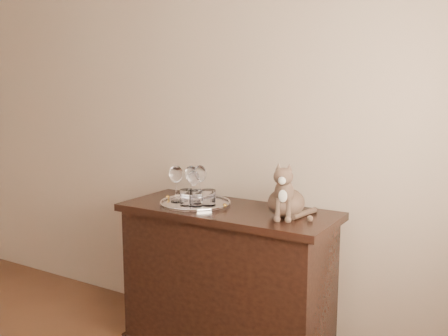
{
  "coord_description": "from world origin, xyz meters",
  "views": [
    {
      "loc": [
        1.96,
        -0.34,
        1.5
      ],
      "look_at": [
        0.57,
        1.95,
        1.07
      ],
      "focal_mm": 40.0,
      "sensor_mm": 36.0,
      "label": 1
    }
  ],
  "objects_px": {
    "sideboard": "(227,282)",
    "tumbler_b": "(187,198)",
    "tray": "(195,204)",
    "wine_glass_b": "(200,183)",
    "wine_glass_a": "(191,183)",
    "wine_glass_c": "(176,184)",
    "tumbler_c": "(209,198)",
    "wine_glass_d": "(194,187)",
    "tumbler_a": "(196,198)",
    "cat": "(286,189)"
  },
  "relations": [
    {
      "from": "wine_glass_b",
      "to": "tumbler_b",
      "type": "xyz_separation_m",
      "value": [
        0.01,
        -0.14,
        -0.06
      ]
    },
    {
      "from": "wine_glass_b",
      "to": "wine_glass_c",
      "type": "height_order",
      "value": "wine_glass_c"
    },
    {
      "from": "wine_glass_c",
      "to": "tumbler_b",
      "type": "xyz_separation_m",
      "value": [
        0.11,
        -0.05,
        -0.06
      ]
    },
    {
      "from": "tray",
      "to": "wine_glass_b",
      "type": "xyz_separation_m",
      "value": [
        -0.01,
        0.07,
        0.11
      ]
    },
    {
      "from": "cat",
      "to": "tumbler_b",
      "type": "bearing_deg",
      "value": 174.69
    },
    {
      "from": "sideboard",
      "to": "tray",
      "type": "distance_m",
      "value": 0.47
    },
    {
      "from": "wine_glass_b",
      "to": "cat",
      "type": "bearing_deg",
      "value": -4.47
    },
    {
      "from": "cat",
      "to": "wine_glass_a",
      "type": "bearing_deg",
      "value": 160.93
    },
    {
      "from": "wine_glass_d",
      "to": "tumbler_c",
      "type": "bearing_deg",
      "value": -11.08
    },
    {
      "from": "tumbler_c",
      "to": "wine_glass_b",
      "type": "bearing_deg",
      "value": 144.59
    },
    {
      "from": "wine_glass_b",
      "to": "tumbler_c",
      "type": "bearing_deg",
      "value": -35.41
    },
    {
      "from": "wine_glass_a",
      "to": "wine_glass_d",
      "type": "bearing_deg",
      "value": -44.85
    },
    {
      "from": "wine_glass_b",
      "to": "wine_glass_c",
      "type": "xyz_separation_m",
      "value": [
        -0.1,
        -0.09,
        0.0
      ]
    },
    {
      "from": "wine_glass_d",
      "to": "cat",
      "type": "bearing_deg",
      "value": 1.22
    },
    {
      "from": "sideboard",
      "to": "wine_glass_c",
      "type": "xyz_separation_m",
      "value": [
        -0.32,
        -0.04,
        0.54
      ]
    },
    {
      "from": "cat",
      "to": "tumbler_c",
      "type": "bearing_deg",
      "value": 169.01
    },
    {
      "from": "wine_glass_a",
      "to": "wine_glass_c",
      "type": "xyz_separation_m",
      "value": [
        -0.04,
        -0.09,
        0.0
      ]
    },
    {
      "from": "tumbler_a",
      "to": "wine_glass_c",
      "type": "bearing_deg",
      "value": 166.96
    },
    {
      "from": "tray",
      "to": "wine_glass_d",
      "type": "distance_m",
      "value": 0.1
    },
    {
      "from": "wine_glass_a",
      "to": "tumbler_c",
      "type": "xyz_separation_m",
      "value": [
        0.17,
        -0.07,
        -0.06
      ]
    },
    {
      "from": "wine_glass_a",
      "to": "sideboard",
      "type": "bearing_deg",
      "value": -9.6
    },
    {
      "from": "tumbler_a",
      "to": "tumbler_c",
      "type": "height_order",
      "value": "same"
    },
    {
      "from": "sideboard",
      "to": "tumbler_b",
      "type": "bearing_deg",
      "value": -155.9
    },
    {
      "from": "wine_glass_a",
      "to": "cat",
      "type": "xyz_separation_m",
      "value": [
        0.62,
        -0.04,
        0.04
      ]
    },
    {
      "from": "wine_glass_d",
      "to": "tumbler_b",
      "type": "distance_m",
      "value": 0.1
    },
    {
      "from": "tray",
      "to": "wine_glass_a",
      "type": "bearing_deg",
      "value": 137.91
    },
    {
      "from": "wine_glass_a",
      "to": "wine_glass_b",
      "type": "height_order",
      "value": "wine_glass_b"
    },
    {
      "from": "wine_glass_a",
      "to": "tumbler_b",
      "type": "xyz_separation_m",
      "value": [
        0.07,
        -0.14,
        -0.05
      ]
    },
    {
      "from": "wine_glass_c",
      "to": "cat",
      "type": "relative_size",
      "value": 0.72
    },
    {
      "from": "sideboard",
      "to": "wine_glass_a",
      "type": "xyz_separation_m",
      "value": [
        -0.27,
        0.05,
        0.53
      ]
    },
    {
      "from": "wine_glass_a",
      "to": "tumbler_a",
      "type": "xyz_separation_m",
      "value": [
        0.12,
        -0.13,
        -0.06
      ]
    },
    {
      "from": "wine_glass_c",
      "to": "tumbler_b",
      "type": "relative_size",
      "value": 2.33
    },
    {
      "from": "sideboard",
      "to": "tumbler_b",
      "type": "height_order",
      "value": "tumbler_b"
    },
    {
      "from": "wine_glass_a",
      "to": "tumbler_b",
      "type": "height_order",
      "value": "wine_glass_a"
    },
    {
      "from": "tray",
      "to": "wine_glass_c",
      "type": "height_order",
      "value": "wine_glass_c"
    },
    {
      "from": "wine_glass_d",
      "to": "tumbler_a",
      "type": "relative_size",
      "value": 2.07
    },
    {
      "from": "tray",
      "to": "wine_glass_b",
      "type": "height_order",
      "value": "wine_glass_b"
    },
    {
      "from": "cat",
      "to": "wine_glass_d",
      "type": "bearing_deg",
      "value": 165.8
    },
    {
      "from": "wine_glass_d",
      "to": "wine_glass_a",
      "type": "bearing_deg",
      "value": 135.15
    },
    {
      "from": "tray",
      "to": "tumbler_a",
      "type": "distance_m",
      "value": 0.09
    },
    {
      "from": "tray",
      "to": "cat",
      "type": "height_order",
      "value": "cat"
    },
    {
      "from": "tumbler_c",
      "to": "tray",
      "type": "bearing_deg",
      "value": 174.23
    },
    {
      "from": "wine_glass_b",
      "to": "wine_glass_d",
      "type": "bearing_deg",
      "value": -95.84
    },
    {
      "from": "tray",
      "to": "wine_glass_b",
      "type": "distance_m",
      "value": 0.13
    },
    {
      "from": "wine_glass_a",
      "to": "wine_glass_c",
      "type": "height_order",
      "value": "wine_glass_c"
    },
    {
      "from": "tray",
      "to": "tumbler_c",
      "type": "relative_size",
      "value": 4.55
    },
    {
      "from": "wine_glass_b",
      "to": "wine_glass_d",
      "type": "height_order",
      "value": "wine_glass_b"
    },
    {
      "from": "sideboard",
      "to": "wine_glass_d",
      "type": "height_order",
      "value": "wine_glass_d"
    },
    {
      "from": "wine_glass_a",
      "to": "tumbler_b",
      "type": "bearing_deg",
      "value": -64.07
    },
    {
      "from": "wine_glass_a",
      "to": "tumbler_a",
      "type": "bearing_deg",
      "value": -47.12
    }
  ]
}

